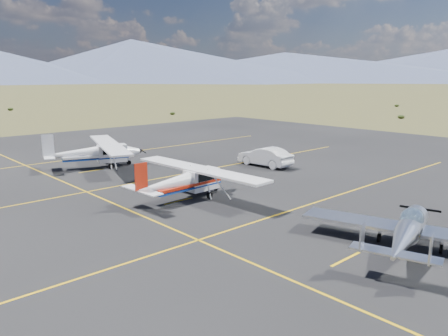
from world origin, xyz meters
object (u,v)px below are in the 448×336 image
aircraft_cessna (186,180)px  aircraft_plain (95,152)px  sedan (265,157)px  aircraft_low_wing (409,230)px

aircraft_cessna → aircraft_plain: bearing=86.2°
aircraft_plain → sedan: size_ratio=2.37×
sedan → aircraft_cessna: bearing=14.6°
aircraft_plain → aircraft_low_wing: bearing=-67.5°
aircraft_cessna → aircraft_plain: 11.88m
aircraft_cessna → sedan: 10.95m
aircraft_low_wing → sedan: bearing=44.8°
aircraft_cessna → aircraft_plain: (0.17, 11.88, 0.09)m
sedan → aircraft_low_wing: bearing=58.4°
aircraft_plain → aircraft_cessna: bearing=-72.3°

